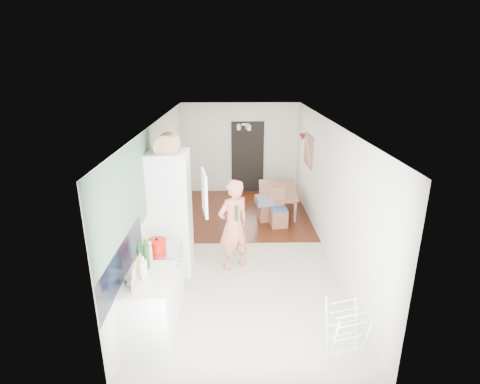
{
  "coord_description": "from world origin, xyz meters",
  "views": [
    {
      "loc": [
        -0.2,
        -6.71,
        3.51
      ],
      "look_at": [
        -0.07,
        0.2,
        1.11
      ],
      "focal_mm": 28.0,
      "sensor_mm": 36.0,
      "label": 1
    }
  ],
  "objects_px": {
    "stool": "(265,212)",
    "dining_table": "(278,202)",
    "dining_chair": "(279,209)",
    "drying_rack": "(345,333)",
    "person": "(233,217)"
  },
  "relations": [
    {
      "from": "dining_table",
      "to": "person",
      "type": "bearing_deg",
      "value": 160.76
    },
    {
      "from": "dining_chair",
      "to": "drying_rack",
      "type": "distance_m",
      "value": 4.01
    },
    {
      "from": "stool",
      "to": "dining_table",
      "type": "bearing_deg",
      "value": 57.81
    },
    {
      "from": "person",
      "to": "dining_table",
      "type": "height_order",
      "value": "person"
    },
    {
      "from": "person",
      "to": "stool",
      "type": "xyz_separation_m",
      "value": [
        0.75,
        2.1,
        -0.77
      ]
    },
    {
      "from": "drying_rack",
      "to": "dining_chair",
      "type": "bearing_deg",
      "value": 80.02
    },
    {
      "from": "stool",
      "to": "dining_chair",
      "type": "bearing_deg",
      "value": -51.64
    },
    {
      "from": "dining_table",
      "to": "stool",
      "type": "distance_m",
      "value": 0.69
    },
    {
      "from": "dining_chair",
      "to": "stool",
      "type": "height_order",
      "value": "dining_chair"
    },
    {
      "from": "person",
      "to": "dining_table",
      "type": "distance_m",
      "value": 3.0
    },
    {
      "from": "person",
      "to": "stool",
      "type": "relative_size",
      "value": 4.66
    },
    {
      "from": "dining_chair",
      "to": "drying_rack",
      "type": "height_order",
      "value": "dining_chair"
    },
    {
      "from": "dining_table",
      "to": "drying_rack",
      "type": "bearing_deg",
      "value": -173.77
    },
    {
      "from": "drying_rack",
      "to": "stool",
      "type": "bearing_deg",
      "value": 83.06
    },
    {
      "from": "person",
      "to": "stool",
      "type": "height_order",
      "value": "person"
    }
  ]
}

